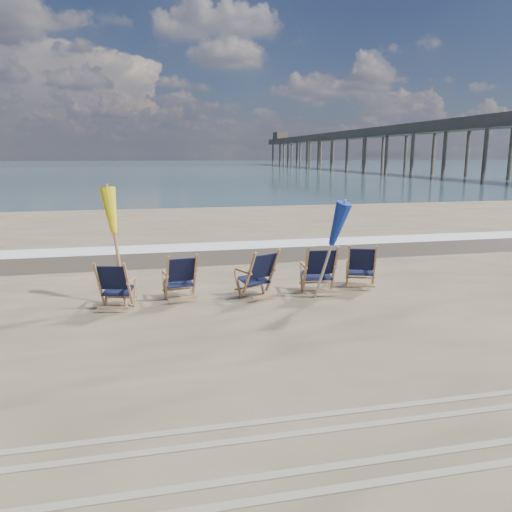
# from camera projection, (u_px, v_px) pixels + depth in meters

# --- Properties ---
(ocean) EXTENTS (400.00, 400.00, 0.00)m
(ocean) POSITION_uv_depth(u_px,v_px,m) (150.00, 166.00, 129.97)
(ocean) COLOR #37505B
(ocean) RESTS_ON ground
(surf_foam) EXTENTS (200.00, 1.40, 0.01)m
(surf_foam) POSITION_uv_depth(u_px,v_px,m) (213.00, 246.00, 15.56)
(surf_foam) COLOR silver
(surf_foam) RESTS_ON ground
(wet_sand_strip) EXTENTS (200.00, 2.60, 0.00)m
(wet_sand_strip) POSITION_uv_depth(u_px,v_px,m) (220.00, 255.00, 14.12)
(wet_sand_strip) COLOR #42362A
(wet_sand_strip) RESTS_ON ground
(tire_tracks) EXTENTS (80.00, 1.30, 0.01)m
(tire_tracks) POSITION_uv_depth(u_px,v_px,m) (367.00, 442.00, 4.95)
(tire_tracks) COLOR gray
(tire_tracks) RESTS_ON ground
(beach_chair_0) EXTENTS (0.76, 0.82, 0.95)m
(beach_chair_0) POSITION_uv_depth(u_px,v_px,m) (128.00, 286.00, 9.00)
(beach_chair_0) COLOR black
(beach_chair_0) RESTS_ON ground
(beach_chair_1) EXTENTS (0.70, 0.77, 0.96)m
(beach_chair_1) POSITION_uv_depth(u_px,v_px,m) (195.00, 277.00, 9.68)
(beach_chair_1) COLOR black
(beach_chair_1) RESTS_ON ground
(beach_chair_2) EXTENTS (0.88, 0.92, 1.01)m
(beach_chair_2) POSITION_uv_depth(u_px,v_px,m) (273.00, 273.00, 9.90)
(beach_chair_2) COLOR black
(beach_chair_2) RESTS_ON ground
(beach_chair_3) EXTENTS (0.75, 0.83, 1.05)m
(beach_chair_3) POSITION_uv_depth(u_px,v_px,m) (335.00, 270.00, 10.03)
(beach_chair_3) COLOR black
(beach_chair_3) RESTS_ON ground
(beach_chair_4) EXTENTS (0.83, 0.88, 0.98)m
(beach_chair_4) POSITION_uv_depth(u_px,v_px,m) (375.00, 267.00, 10.46)
(beach_chair_4) COLOR black
(beach_chair_4) RESTS_ON ground
(umbrella_yellow) EXTENTS (0.30, 0.30, 2.23)m
(umbrella_yellow) POSITION_uv_depth(u_px,v_px,m) (115.00, 216.00, 9.20)
(umbrella_yellow) COLOR #AB794C
(umbrella_yellow) RESTS_ON ground
(umbrella_blue) EXTENTS (0.30, 0.30, 2.01)m
(umbrella_blue) POSITION_uv_depth(u_px,v_px,m) (329.00, 225.00, 9.48)
(umbrella_blue) COLOR #A5A5AD
(umbrella_blue) RESTS_ON ground
(fishing_pier) EXTENTS (4.40, 140.00, 9.30)m
(fishing_pier) POSITION_uv_depth(u_px,v_px,m) (379.00, 144.00, 85.63)
(fishing_pier) COLOR brown
(fishing_pier) RESTS_ON ground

